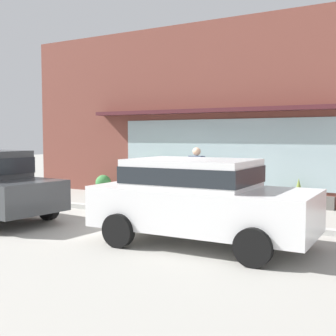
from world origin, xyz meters
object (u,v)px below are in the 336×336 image
object	(u,v)px
pedestrian_with_handbag	(197,173)
potted_plant_near_hydrant	(183,188)
potted_plant_low_front	(298,194)
potted_plant_window_left	(103,184)
potted_plant_window_center	(153,180)
fire_hydrant	(216,195)
parked_car_white	(199,197)

from	to	relation	value
pedestrian_with_handbag	potted_plant_near_hydrant	distance (m)	1.58
pedestrian_with_handbag	potted_plant_low_front	world-z (taller)	pedestrian_with_handbag
pedestrian_with_handbag	potted_plant_window_left	bearing A→B (deg)	157.83
pedestrian_with_handbag	potted_plant_window_center	distance (m)	2.58
pedestrian_with_handbag	potted_plant_window_center	world-z (taller)	pedestrian_with_handbag
potted_plant_window_left	potted_plant_near_hydrant	xyz separation A→B (m)	(3.09, 0.01, 0.06)
potted_plant_low_front	potted_plant_window_center	bearing A→B (deg)	-179.29
potted_plant_window_left	potted_plant_window_center	xyz separation A→B (m)	(1.91, 0.21, 0.22)
potted_plant_window_left	fire_hydrant	bearing A→B (deg)	-16.47
fire_hydrant	potted_plant_low_front	xyz separation A→B (m)	(1.68, 1.70, -0.06)
potted_plant_low_front	potted_plant_near_hydrant	size ratio (longest dim) A/B	1.13
potted_plant_window_left	potted_plant_window_center	world-z (taller)	potted_plant_window_center
pedestrian_with_handbag	potted_plant_window_center	bearing A→B (deg)	142.64
pedestrian_with_handbag	potted_plant_window_center	size ratio (longest dim) A/B	1.68
fire_hydrant	potted_plant_window_left	bearing A→B (deg)	163.53
potted_plant_low_front	potted_plant_window_center	xyz separation A→B (m)	(-4.64, -0.06, 0.15)
potted_plant_low_front	potted_plant_window_center	world-z (taller)	potted_plant_window_center
parked_car_white	potted_plant_window_center	xyz separation A→B (m)	(-4.09, 4.90, -0.34)
parked_car_white	potted_plant_near_hydrant	distance (m)	5.55
potted_plant_window_center	potted_plant_near_hydrant	bearing A→B (deg)	-9.42
potted_plant_near_hydrant	parked_car_white	bearing A→B (deg)	-58.31
fire_hydrant	potted_plant_low_front	world-z (taller)	fire_hydrant
pedestrian_with_handbag	potted_plant_window_center	xyz separation A→B (m)	(-2.22, 1.25, -0.43)
potted_plant_window_center	potted_plant_near_hydrant	size ratio (longest dim) A/B	1.33
potted_plant_window_left	potted_plant_window_center	bearing A→B (deg)	6.17
fire_hydrant	potted_plant_near_hydrant	xyz separation A→B (m)	(-1.77, 1.45, -0.07)
pedestrian_with_handbag	parked_car_white	xyz separation A→B (m)	(1.87, -3.65, -0.09)
parked_car_white	potted_plant_window_left	bearing A→B (deg)	140.31
potted_plant_near_hydrant	potted_plant_window_left	bearing A→B (deg)	-179.84
potted_plant_low_front	pedestrian_with_handbag	bearing A→B (deg)	-151.62
pedestrian_with_handbag	potted_plant_low_front	size ratio (longest dim) A/B	1.98
fire_hydrant	pedestrian_with_handbag	bearing A→B (deg)	151.97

